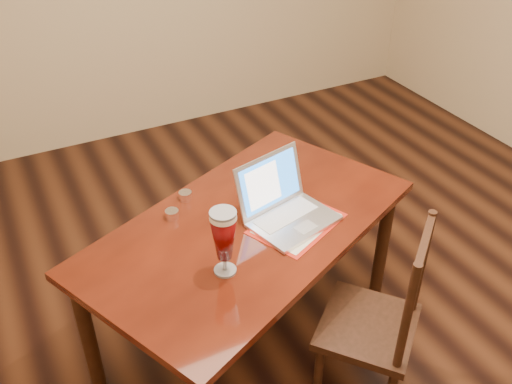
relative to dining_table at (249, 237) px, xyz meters
name	(u,v)px	position (x,y,z in m)	size (l,w,h in m)	color
ground	(334,329)	(0.40, -0.17, -0.63)	(5.00, 5.00, 0.00)	black
dining_table	(249,237)	(0.00, 0.00, 0.00)	(1.70, 1.37, 0.99)	#51170A
dining_chair	(376,323)	(0.32, -0.54, -0.19)	(0.55, 0.55, 0.94)	#33170E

